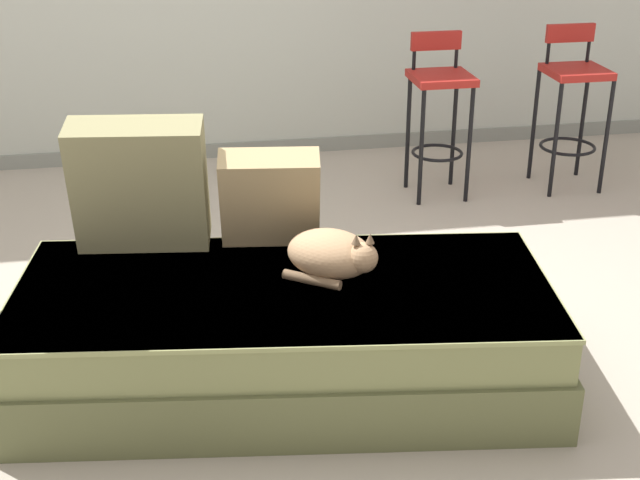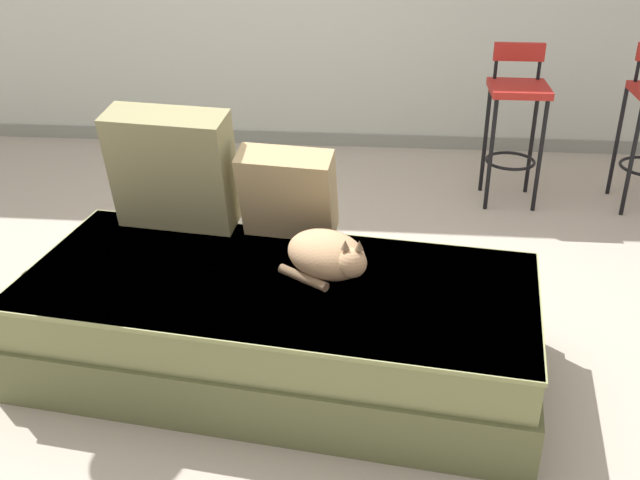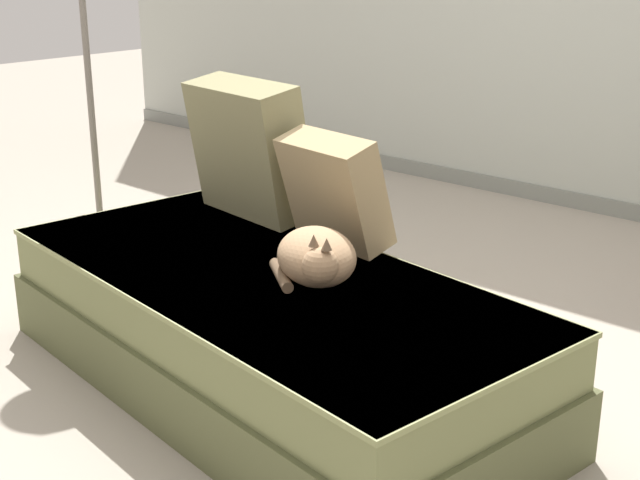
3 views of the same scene
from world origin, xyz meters
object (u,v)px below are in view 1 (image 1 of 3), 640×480
at_px(throw_pillow_middle, 269,198).
at_px(bar_stool_near_window, 439,99).
at_px(cat, 332,254).
at_px(bar_stool_by_doorway, 572,95).
at_px(throw_pillow_corner, 140,185).
at_px(couch, 284,333).

bearing_deg(throw_pillow_middle, bar_stool_near_window, 51.65).
height_order(cat, bar_stool_by_doorway, bar_stool_by_doorway).
bearing_deg(throw_pillow_corner, cat, -28.60).
relative_size(throw_pillow_middle, bar_stool_near_window, 0.45).
relative_size(throw_pillow_corner, throw_pillow_middle, 1.31).
bearing_deg(bar_stool_by_doorway, throw_pillow_corner, -150.44).
relative_size(throw_pillow_middle, cat, 1.01).
height_order(throw_pillow_corner, bar_stool_by_doorway, throw_pillow_corner).
distance_m(bar_stool_near_window, bar_stool_by_doorway, 0.78).
bearing_deg(bar_stool_near_window, throw_pillow_corner, -139.86).
height_order(couch, throw_pillow_corner, throw_pillow_corner).
relative_size(throw_pillow_corner, bar_stool_by_doorway, 0.58).
bearing_deg(cat, bar_stool_near_window, 61.52).
xyz_separation_m(couch, bar_stool_near_window, (1.11, 1.75, 0.34)).
height_order(couch, bar_stool_by_doorway, bar_stool_by_doorway).
distance_m(throw_pillow_corner, throw_pillow_middle, 0.49).
bearing_deg(bar_stool_near_window, cat, -118.48).
relative_size(throw_pillow_corner, bar_stool_near_window, 0.59).
distance_m(throw_pillow_corner, bar_stool_by_doorway, 2.73).
relative_size(throw_pillow_middle, bar_stool_by_doorway, 0.44).
bearing_deg(throw_pillow_corner, throw_pillow_middle, -7.67).
distance_m(throw_pillow_middle, bar_stool_by_doorway, 2.36).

